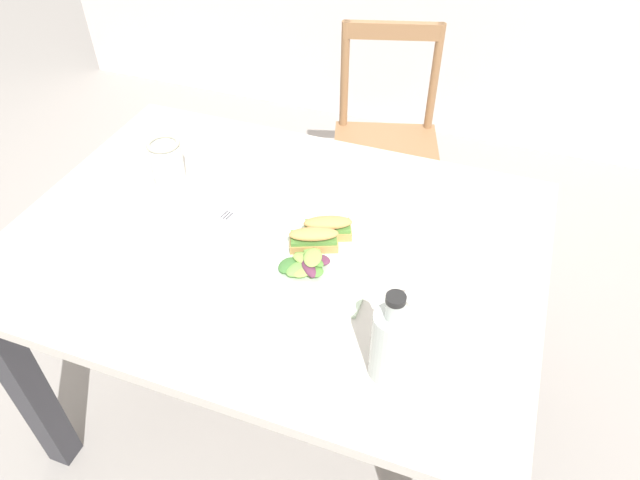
{
  "coord_description": "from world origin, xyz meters",
  "views": [
    {
      "loc": [
        0.46,
        -0.94,
        1.68
      ],
      "look_at": [
        0.12,
        0.01,
        0.76
      ],
      "focal_mm": 32.45,
      "sensor_mm": 36.0,
      "label": 1
    }
  ],
  "objects_px": {
    "dining_table": "(277,271)",
    "sandwich_half_front": "(314,239)",
    "bottle_cold_brew": "(390,347)",
    "mason_jar_iced_tea": "(167,163)",
    "sandwich_half_back": "(328,227)",
    "cup_extra_side": "(418,312)",
    "plate_lunch": "(314,256)",
    "fork_on_napkin": "(212,229)",
    "chair_wooden_far": "(386,145)"
  },
  "relations": [
    {
      "from": "mason_jar_iced_tea",
      "to": "cup_extra_side",
      "type": "distance_m",
      "value": 0.8
    },
    {
      "from": "fork_on_napkin",
      "to": "mason_jar_iced_tea",
      "type": "height_order",
      "value": "mason_jar_iced_tea"
    },
    {
      "from": "fork_on_napkin",
      "to": "mason_jar_iced_tea",
      "type": "distance_m",
      "value": 0.26
    },
    {
      "from": "dining_table",
      "to": "bottle_cold_brew",
      "type": "relative_size",
      "value": 5.97
    },
    {
      "from": "chair_wooden_far",
      "to": "mason_jar_iced_tea",
      "type": "xyz_separation_m",
      "value": [
        -0.41,
        -0.81,
        0.35
      ]
    },
    {
      "from": "bottle_cold_brew",
      "to": "mason_jar_iced_tea",
      "type": "height_order",
      "value": "bottle_cold_brew"
    },
    {
      "from": "chair_wooden_far",
      "to": "fork_on_napkin",
      "type": "height_order",
      "value": "chair_wooden_far"
    },
    {
      "from": "dining_table",
      "to": "sandwich_half_back",
      "type": "bearing_deg",
      "value": 14.95
    },
    {
      "from": "dining_table",
      "to": "sandwich_half_front",
      "type": "xyz_separation_m",
      "value": [
        0.11,
        -0.02,
        0.16
      ]
    },
    {
      "from": "plate_lunch",
      "to": "cup_extra_side",
      "type": "relative_size",
      "value": 3.03
    },
    {
      "from": "chair_wooden_far",
      "to": "cup_extra_side",
      "type": "relative_size",
      "value": 9.0
    },
    {
      "from": "sandwich_half_back",
      "to": "cup_extra_side",
      "type": "bearing_deg",
      "value": -36.93
    },
    {
      "from": "sandwich_half_front",
      "to": "mason_jar_iced_tea",
      "type": "relative_size",
      "value": 1.02
    },
    {
      "from": "sandwich_half_back",
      "to": "fork_on_napkin",
      "type": "height_order",
      "value": "sandwich_half_back"
    },
    {
      "from": "plate_lunch",
      "to": "fork_on_napkin",
      "type": "distance_m",
      "value": 0.27
    },
    {
      "from": "fork_on_napkin",
      "to": "mason_jar_iced_tea",
      "type": "bearing_deg",
      "value": 143.97
    },
    {
      "from": "sandwich_half_front",
      "to": "bottle_cold_brew",
      "type": "distance_m",
      "value": 0.37
    },
    {
      "from": "sandwich_half_back",
      "to": "fork_on_napkin",
      "type": "distance_m",
      "value": 0.29
    },
    {
      "from": "bottle_cold_brew",
      "to": "cup_extra_side",
      "type": "bearing_deg",
      "value": 77.42
    },
    {
      "from": "dining_table",
      "to": "sandwich_half_front",
      "type": "relative_size",
      "value": 10.46
    },
    {
      "from": "chair_wooden_far",
      "to": "fork_on_napkin",
      "type": "xyz_separation_m",
      "value": [
        -0.2,
        -0.96,
        0.3
      ]
    },
    {
      "from": "sandwich_half_back",
      "to": "mason_jar_iced_tea",
      "type": "height_order",
      "value": "mason_jar_iced_tea"
    },
    {
      "from": "dining_table",
      "to": "bottle_cold_brew",
      "type": "distance_m",
      "value": 0.5
    },
    {
      "from": "sandwich_half_front",
      "to": "mason_jar_iced_tea",
      "type": "distance_m",
      "value": 0.49
    },
    {
      "from": "sandwich_half_front",
      "to": "bottle_cold_brew",
      "type": "height_order",
      "value": "bottle_cold_brew"
    },
    {
      "from": "sandwich_half_back",
      "to": "cup_extra_side",
      "type": "xyz_separation_m",
      "value": [
        0.26,
        -0.2,
        0.01
      ]
    },
    {
      "from": "fork_on_napkin",
      "to": "bottle_cold_brew",
      "type": "xyz_separation_m",
      "value": [
        0.51,
        -0.25,
        0.07
      ]
    },
    {
      "from": "mason_jar_iced_tea",
      "to": "sandwich_half_back",
      "type": "bearing_deg",
      "value": -9.94
    },
    {
      "from": "sandwich_half_back",
      "to": "mason_jar_iced_tea",
      "type": "xyz_separation_m",
      "value": [
        -0.49,
        0.09,
        0.02
      ]
    },
    {
      "from": "sandwich_half_front",
      "to": "sandwich_half_back",
      "type": "height_order",
      "value": "same"
    },
    {
      "from": "dining_table",
      "to": "cup_extra_side",
      "type": "bearing_deg",
      "value": -22.69
    },
    {
      "from": "dining_table",
      "to": "cup_extra_side",
      "type": "height_order",
      "value": "cup_extra_side"
    },
    {
      "from": "bottle_cold_brew",
      "to": "cup_extra_side",
      "type": "relative_size",
      "value": 2.22
    },
    {
      "from": "cup_extra_side",
      "to": "fork_on_napkin",
      "type": "bearing_deg",
      "value": 166.56
    },
    {
      "from": "dining_table",
      "to": "mason_jar_iced_tea",
      "type": "height_order",
      "value": "mason_jar_iced_tea"
    },
    {
      "from": "chair_wooden_far",
      "to": "plate_lunch",
      "type": "height_order",
      "value": "chair_wooden_far"
    },
    {
      "from": "chair_wooden_far",
      "to": "sandwich_half_back",
      "type": "relative_size",
      "value": 7.12
    },
    {
      "from": "dining_table",
      "to": "plate_lunch",
      "type": "xyz_separation_m",
      "value": [
        0.12,
        -0.04,
        0.12
      ]
    },
    {
      "from": "dining_table",
      "to": "bottle_cold_brew",
      "type": "height_order",
      "value": "bottle_cold_brew"
    },
    {
      "from": "plate_lunch",
      "to": "cup_extra_side",
      "type": "xyz_separation_m",
      "value": [
        0.27,
        -0.13,
        0.04
      ]
    },
    {
      "from": "sandwich_half_back",
      "to": "cup_extra_side",
      "type": "height_order",
      "value": "cup_extra_side"
    },
    {
      "from": "sandwich_half_back",
      "to": "bottle_cold_brew",
      "type": "distance_m",
      "value": 0.4
    },
    {
      "from": "chair_wooden_far",
      "to": "sandwich_half_front",
      "type": "relative_size",
      "value": 7.12
    },
    {
      "from": "dining_table",
      "to": "sandwich_half_front",
      "type": "bearing_deg",
      "value": -8.18
    },
    {
      "from": "plate_lunch",
      "to": "sandwich_half_back",
      "type": "distance_m",
      "value": 0.08
    },
    {
      "from": "bottle_cold_brew",
      "to": "cup_extra_side",
      "type": "xyz_separation_m",
      "value": [
        0.03,
        0.12,
        -0.03
      ]
    },
    {
      "from": "sandwich_half_front",
      "to": "bottle_cold_brew",
      "type": "xyz_separation_m",
      "value": [
        0.25,
        -0.27,
        0.04
      ]
    },
    {
      "from": "cup_extra_side",
      "to": "sandwich_half_back",
      "type": "bearing_deg",
      "value": 143.07
    },
    {
      "from": "sandwich_half_front",
      "to": "bottle_cold_brew",
      "type": "relative_size",
      "value": 0.57
    },
    {
      "from": "dining_table",
      "to": "fork_on_napkin",
      "type": "xyz_separation_m",
      "value": [
        -0.15,
        -0.03,
        0.13
      ]
    }
  ]
}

